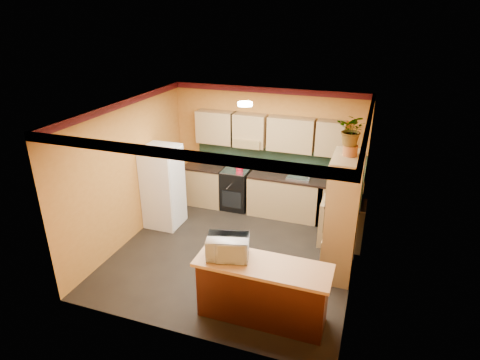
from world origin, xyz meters
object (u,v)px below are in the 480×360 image
Objects in this scene: stove at (236,189)px; breakfast_bar at (262,293)px; microwave at (228,247)px; base_cabinets_back at (263,193)px; pantry at (342,217)px; fridge at (163,186)px.

breakfast_bar is at bearing -64.30° from stove.
base_cabinets_back is at bearing 82.78° from microwave.
pantry reaches higher than microwave.
pantry is (2.46, -1.73, 0.59)m from stove.
stove is at bearing 93.32° from microwave.
fridge is at bearing 171.64° from pantry.
pantry reaches higher than stove.
microwave is at bearing -82.75° from base_cabinets_back.
microwave reaches higher than base_cabinets_back.
fridge reaches higher than stove.
pantry is (1.83, -1.73, 0.61)m from base_cabinets_back.
microwave is at bearing -133.44° from pantry.
pantry is at bearing 32.08° from microwave.
pantry is at bearing -8.36° from fridge.
microwave reaches higher than stove.
pantry is 2.07m from microwave.
fridge is 3.40m from breakfast_bar.
pantry is 1.17× the size of breakfast_bar.
fridge is (-1.77, -1.20, 0.41)m from base_cabinets_back.
breakfast_bar is 0.83m from microwave.
base_cabinets_back is 3.32m from microwave.
fridge reaches higher than breakfast_bar.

